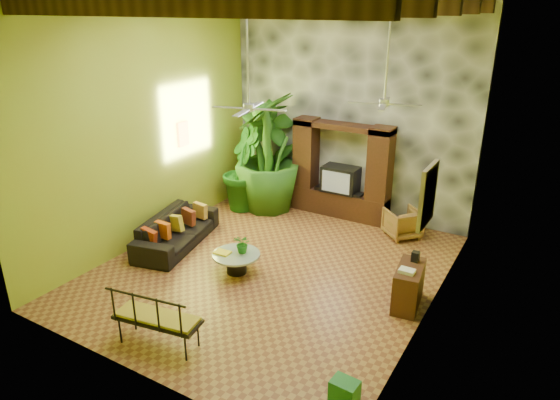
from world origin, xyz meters
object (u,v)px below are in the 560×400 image
Objects in this scene: ceiling_fan_back at (385,91)px; tall_plant_c at (268,153)px; ceiling_fan_front at (248,95)px; wicker_armchair at (402,223)px; tall_plant_b at (242,168)px; coffee_table at (236,260)px; green_bin at (345,391)px; side_console at (408,286)px; entertainment_center at (341,177)px; sofa at (177,230)px; iron_bench at (153,316)px; tall_plant_a at (270,154)px.

tall_plant_c is at bearing 157.34° from ceiling_fan_back.
ceiling_fan_front is 2.64× the size of wicker_armchair.
tall_plant_b is at bearing 127.83° from ceiling_fan_front.
coffee_table is at bearing 7.48° from wicker_armchair.
ceiling_fan_front is at bearing 10.74° from wicker_armchair.
wicker_armchair is at bearing 100.09° from green_bin.
ceiling_fan_front reaches higher than side_console.
ceiling_fan_front is at bearing -93.24° from entertainment_center.
green_bin is (3.15, -2.02, -0.10)m from coffee_table.
ceiling_fan_front reaches higher than tall_plant_c.
tall_plant_b is 3.40m from coffee_table.
ceiling_fan_back is 3.40m from side_console.
ceiling_fan_back is (1.80, 1.60, 0.00)m from ceiling_fan_front.
tall_plant_c is at bearing -25.03° from sofa.
ceiling_fan_front is at bearing 14.79° from coffee_table.
wicker_armchair is at bearing 5.84° from tall_plant_b.
coffee_table is 0.65× the size of iron_bench.
side_console is (4.54, -2.90, -0.94)m from tall_plant_a.
entertainment_center is 1.92m from tall_plant_a.
tall_plant_c reaches higher than tall_plant_a.
ceiling_fan_front is 2.41m from ceiling_fan_back.
iron_bench is (1.65, -5.94, -0.75)m from tall_plant_a.
ceiling_fan_front reaches higher than tall_plant_a.
ceiling_fan_back is 4.14m from coffee_table.
wicker_armchair is 2.78m from side_console.
wicker_armchair is at bearing 85.94° from ceiling_fan_back.
ceiling_fan_front is 0.89× the size of tall_plant_b.
entertainment_center is at bearing 86.76° from ceiling_fan_front.
entertainment_center is at bearing 19.86° from tall_plant_b.
ceiling_fan_back reaches higher than tall_plant_a.
tall_plant_b is at bearing -160.14° from entertainment_center.
entertainment_center reaches higher than green_bin.
iron_bench is at bearing -156.53° from sofa.
green_bin is at bearing -36.54° from ceiling_fan_front.
tall_plant_b is (-4.01, -0.41, 0.72)m from wicker_armchair.
coffee_table is at bearing -141.43° from ceiling_fan_back.
entertainment_center is 2.65× the size of side_console.
coffee_table is at bearing -165.21° from ceiling_fan_front.
ceiling_fan_back is 5.29× the size of green_bin.
green_bin is at bearing -32.71° from coffee_table.
coffee_table is 3.74m from green_bin.
tall_plant_b is at bearing -41.95° from wicker_armchair.
tall_plant_c is 3.21× the size of side_console.
ceiling_fan_back is 5.14m from sofa.
ceiling_fan_back is 5.36m from iron_bench.
sofa is at bearing -97.44° from tall_plant_a.
entertainment_center is 0.82× the size of tall_plant_c.
iron_bench is at bearing -171.23° from green_bin.
green_bin is (2.64, -5.64, -0.81)m from entertainment_center.
tall_plant_b is 2.28× the size of coffee_table.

